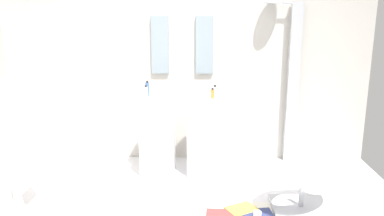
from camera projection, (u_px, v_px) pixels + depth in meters
The scene contains 15 objects.
rear_partition at pixel (182, 61), 5.04m from camera, with size 4.80×0.10×2.60m, color beige.
pedestal_sink_left at pixel (158, 133), 4.73m from camera, with size 0.43×0.43×1.06m.
pedestal_sink_right at pixel (204, 133), 4.72m from camera, with size 0.43×0.43×1.06m.
vanity_mirror_left at pixel (160, 45), 4.93m from camera, with size 0.22×0.03×0.72m, color #8C9EA8.
vanity_mirror_right at pixel (204, 45), 4.92m from camera, with size 0.22×0.03×0.72m, color #8C9EA8.
shower_column at pixel (292, 80), 4.94m from camera, with size 0.49×0.24×2.05m.
lounge_chair at pixel (302, 178), 3.78m from camera, with size 1.09×1.09×0.65m.
towel_rack at pixel (25, 149), 3.79m from camera, with size 0.37×0.22×0.95m.
magazine_navy at pixel (257, 214), 3.76m from camera, with size 0.30×0.18×0.03m, color navy.
magazine_red at pixel (220, 215), 3.74m from camera, with size 0.26×0.21×0.02m, color #B73838.
magazine_ochre at pixel (242, 210), 3.85m from camera, with size 0.29×0.22×0.03m, color gold.
soap_bottle_clear at pixel (146, 92), 4.53m from camera, with size 0.05×0.05×0.14m.
soap_bottle_amber at pixel (213, 94), 4.47m from camera, with size 0.04×0.04×0.12m.
soap_bottle_blue at pixel (147, 89), 4.58m from camera, with size 0.05×0.05×0.18m.
soap_bottle_white at pixel (215, 91), 4.58m from camera, with size 0.05×0.05×0.13m.
Camera 1 is at (0.24, -3.39, 1.92)m, focal length 36.48 mm.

